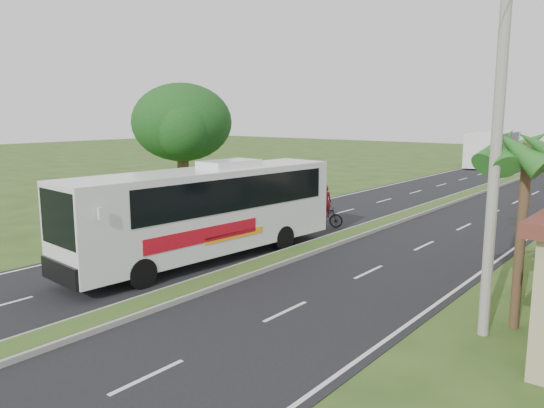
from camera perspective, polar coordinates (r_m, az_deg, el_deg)
The scene contains 10 objects.
ground at distance 18.00m, azimuth -7.54°, elevation -8.92°, with size 180.00×180.00×0.00m, color #2C471A.
road_asphalt at distance 34.54m, azimuth 17.16°, elevation -0.25°, with size 14.00×160.00×0.02m, color black.
median_strip at distance 34.52m, azimuth 17.17°, elevation -0.09°, with size 1.20×160.00×0.18m.
lane_edge_left at distance 37.47m, azimuth 7.62°, elevation 0.84°, with size 0.12×160.00×0.01m, color silver.
palm_verge_a at distance 15.14m, azimuth 25.80°, elevation 5.02°, with size 2.40×2.40×5.45m.
shade_tree at distance 32.77m, azimuth -9.77°, elevation 8.36°, with size 6.30×6.00×7.54m.
utility_pole_a at distance 14.26m, azimuth 23.17°, elevation 8.73°, with size 1.60×0.28×11.00m.
coach_bus_main at distance 20.87m, azimuth -6.86°, elevation -0.28°, with size 3.42×12.13×3.87m.
coach_bus_far at distance 63.60m, azimuth 22.75°, elevation 5.70°, with size 3.24×12.80×3.70m.
motorcyclist at distance 26.97m, azimuth 5.76°, elevation -0.94°, with size 1.83×1.18×2.16m.
Camera 1 is at (12.40, -11.72, 5.73)m, focal length 35.00 mm.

